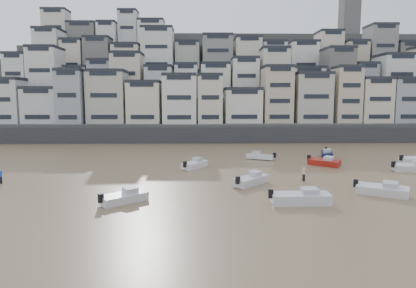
{
  "coord_description": "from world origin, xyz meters",
  "views": [
    {
      "loc": [
        1.18,
        -17.08,
        9.77
      ],
      "look_at": [
        2.14,
        30.0,
        4.0
      ],
      "focal_mm": 32.0,
      "sensor_mm": 36.0,
      "label": 1
    }
  ],
  "objects_px": {
    "boat_c": "(251,178)",
    "person_blue": "(0,176)",
    "boat_b": "(382,189)",
    "boat_f": "(195,163)",
    "boat_h": "(260,155)",
    "person_pink": "(304,174)",
    "boat_d": "(413,166)",
    "boat_j": "(124,196)",
    "boat_i": "(327,153)",
    "boat_a": "(301,196)",
    "boat_e": "(324,161)"
  },
  "relations": [
    {
      "from": "boat_c",
      "to": "person_blue",
      "type": "height_order",
      "value": "person_blue"
    },
    {
      "from": "boat_b",
      "to": "boat_f",
      "type": "distance_m",
      "value": 24.68
    },
    {
      "from": "boat_h",
      "to": "person_blue",
      "type": "xyz_separation_m",
      "value": [
        -32.88,
        -16.45,
        0.2
      ]
    },
    {
      "from": "boat_c",
      "to": "person_pink",
      "type": "bearing_deg",
      "value": -32.52
    },
    {
      "from": "person_blue",
      "to": "boat_d",
      "type": "bearing_deg",
      "value": 6.55
    },
    {
      "from": "boat_b",
      "to": "person_blue",
      "type": "height_order",
      "value": "person_blue"
    },
    {
      "from": "boat_h",
      "to": "boat_j",
      "type": "xyz_separation_m",
      "value": [
        -16.9,
        -24.85,
        0.01
      ]
    },
    {
      "from": "boat_i",
      "to": "person_blue",
      "type": "xyz_separation_m",
      "value": [
        -44.15,
        -17.82,
        0.08
      ]
    },
    {
      "from": "boat_c",
      "to": "boat_i",
      "type": "bearing_deg",
      "value": 2.91
    },
    {
      "from": "boat_c",
      "to": "boat_d",
      "type": "distance_m",
      "value": 23.91
    },
    {
      "from": "boat_b",
      "to": "boat_i",
      "type": "bearing_deg",
      "value": 114.75
    },
    {
      "from": "boat_d",
      "to": "boat_f",
      "type": "distance_m",
      "value": 29.57
    },
    {
      "from": "boat_a",
      "to": "boat_c",
      "type": "xyz_separation_m",
      "value": [
        -3.53,
        7.96,
        -0.06
      ]
    },
    {
      "from": "boat_h",
      "to": "person_pink",
      "type": "height_order",
      "value": "person_pink"
    },
    {
      "from": "boat_c",
      "to": "boat_f",
      "type": "relative_size",
      "value": 1.06
    },
    {
      "from": "boat_e",
      "to": "person_blue",
      "type": "bearing_deg",
      "value": -123.17
    },
    {
      "from": "boat_a",
      "to": "boat_i",
      "type": "xyz_separation_m",
      "value": [
        11.66,
        27.02,
        -0.02
      ]
    },
    {
      "from": "boat_e",
      "to": "boat_i",
      "type": "distance_m",
      "value": 7.86
    },
    {
      "from": "boat_d",
      "to": "boat_c",
      "type": "bearing_deg",
      "value": -158.48
    },
    {
      "from": "boat_c",
      "to": "person_pink",
      "type": "height_order",
      "value": "person_pink"
    },
    {
      "from": "boat_d",
      "to": "person_pink",
      "type": "distance_m",
      "value": 17.09
    },
    {
      "from": "boat_b",
      "to": "boat_e",
      "type": "distance_m",
      "value": 16.78
    },
    {
      "from": "boat_e",
      "to": "boat_h",
      "type": "distance_m",
      "value": 10.27
    },
    {
      "from": "boat_f",
      "to": "person_pink",
      "type": "xyz_separation_m",
      "value": [
        13.15,
        -8.59,
        0.17
      ]
    },
    {
      "from": "boat_f",
      "to": "boat_e",
      "type": "bearing_deg",
      "value": -53.87
    },
    {
      "from": "boat_b",
      "to": "boat_i",
      "type": "height_order",
      "value": "boat_i"
    },
    {
      "from": "boat_e",
      "to": "boat_h",
      "type": "bearing_deg",
      "value": -172.8
    },
    {
      "from": "boat_e",
      "to": "boat_d",
      "type": "bearing_deg",
      "value": 19.02
    },
    {
      "from": "boat_a",
      "to": "boat_h",
      "type": "relative_size",
      "value": 1.21
    },
    {
      "from": "boat_f",
      "to": "person_pink",
      "type": "height_order",
      "value": "person_pink"
    },
    {
      "from": "boat_a",
      "to": "boat_f",
      "type": "relative_size",
      "value": 1.15
    },
    {
      "from": "boat_a",
      "to": "boat_c",
      "type": "relative_size",
      "value": 1.08
    },
    {
      "from": "boat_c",
      "to": "person_blue",
      "type": "distance_m",
      "value": 28.98
    },
    {
      "from": "boat_c",
      "to": "boat_i",
      "type": "relative_size",
      "value": 0.95
    },
    {
      "from": "boat_h",
      "to": "person_pink",
      "type": "bearing_deg",
      "value": 126.97
    },
    {
      "from": "boat_e",
      "to": "boat_h",
      "type": "xyz_separation_m",
      "value": [
        -8.38,
        5.94,
        -0.01
      ]
    },
    {
      "from": "boat_d",
      "to": "boat_i",
      "type": "bearing_deg",
      "value": 126.69
    },
    {
      "from": "boat_a",
      "to": "person_blue",
      "type": "bearing_deg",
      "value": 163.29
    },
    {
      "from": "boat_e",
      "to": "boat_f",
      "type": "height_order",
      "value": "boat_f"
    },
    {
      "from": "boat_i",
      "to": "boat_j",
      "type": "bearing_deg",
      "value": -30.98
    },
    {
      "from": "boat_b",
      "to": "person_blue",
      "type": "relative_size",
      "value": 3.07
    },
    {
      "from": "boat_j",
      "to": "boat_h",
      "type": "bearing_deg",
      "value": 14.44
    },
    {
      "from": "boat_h",
      "to": "person_blue",
      "type": "relative_size",
      "value": 2.84
    },
    {
      "from": "boat_a",
      "to": "boat_c",
      "type": "bearing_deg",
      "value": 113.05
    },
    {
      "from": "boat_a",
      "to": "person_blue",
      "type": "xyz_separation_m",
      "value": [
        -32.49,
        9.2,
        0.06
      ]
    },
    {
      "from": "boat_a",
      "to": "person_blue",
      "type": "relative_size",
      "value": 3.43
    },
    {
      "from": "boat_f",
      "to": "boat_j",
      "type": "height_order",
      "value": "boat_f"
    },
    {
      "from": "boat_b",
      "to": "boat_h",
      "type": "xyz_separation_m",
      "value": [
        -8.7,
        22.72,
        -0.05
      ]
    },
    {
      "from": "boat_a",
      "to": "boat_c",
      "type": "height_order",
      "value": "boat_a"
    },
    {
      "from": "boat_a",
      "to": "boat_j",
      "type": "bearing_deg",
      "value": 176.35
    }
  ]
}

